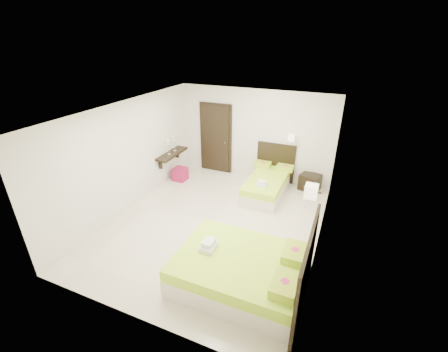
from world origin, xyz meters
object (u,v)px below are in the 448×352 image
at_px(bed_double, 245,270).
at_px(nightstand, 310,182).
at_px(ottoman, 180,174).
at_px(bed_single, 267,183).

relative_size(bed_double, nightstand, 4.30).
relative_size(nightstand, ottoman, 1.35).
bearing_deg(nightstand, ottoman, -149.24).
relative_size(bed_single, bed_double, 0.85).
xyz_separation_m(bed_single, ottoman, (-2.58, -0.26, -0.10)).
xyz_separation_m(bed_double, ottoman, (-3.14, 3.12, -0.13)).
height_order(bed_single, nightstand, bed_single).
xyz_separation_m(nightstand, ottoman, (-3.61, -0.89, -0.04)).
distance_m(bed_double, ottoman, 4.43).
bearing_deg(bed_double, ottoman, 135.19).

